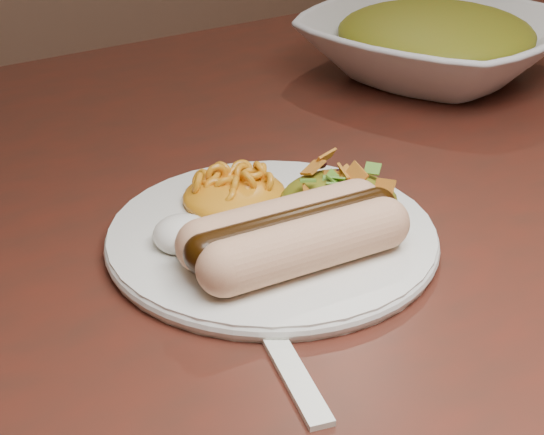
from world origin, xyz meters
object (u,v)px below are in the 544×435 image
fork (291,370)px  serving_bowl (434,47)px  table (263,291)px  plate (272,237)px

fork → serving_bowl: serving_bowl is taller
table → serving_bowl: bearing=24.0°
plate → serving_bowl: (0.36, 0.21, 0.03)m
fork → plate: bearing=75.7°
table → plate: size_ratio=6.64×
serving_bowl → table: bearing=-156.0°
table → fork: size_ratio=10.45×
plate → fork: plate is taller
table → fork: bearing=-118.9°
table → serving_bowl: 0.38m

